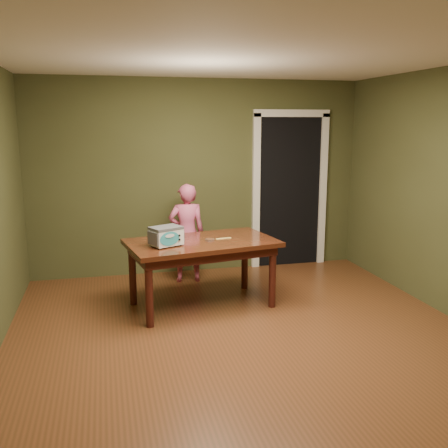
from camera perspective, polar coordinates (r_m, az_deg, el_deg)
floor at (r=4.76m, az=3.10°, el=-13.67°), size 5.00×5.00×0.00m
room_shell at (r=4.32m, az=3.35°, el=7.31°), size 4.52×5.02×2.61m
doorway at (r=7.42m, az=6.67°, el=3.94°), size 1.10×0.66×2.25m
dining_table at (r=5.51m, az=-2.56°, el=-2.93°), size 1.73×1.17×0.75m
toy_oven at (r=5.26m, az=-6.64°, el=-1.31°), size 0.39×0.33×0.21m
baking_pan at (r=5.48m, az=-1.62°, el=-1.80°), size 0.10×0.10×0.02m
spatula at (r=5.57m, az=-0.05°, el=-1.66°), size 0.18×0.05×0.01m
child at (r=6.39m, az=-4.28°, el=-1.06°), size 0.47×0.32×1.27m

